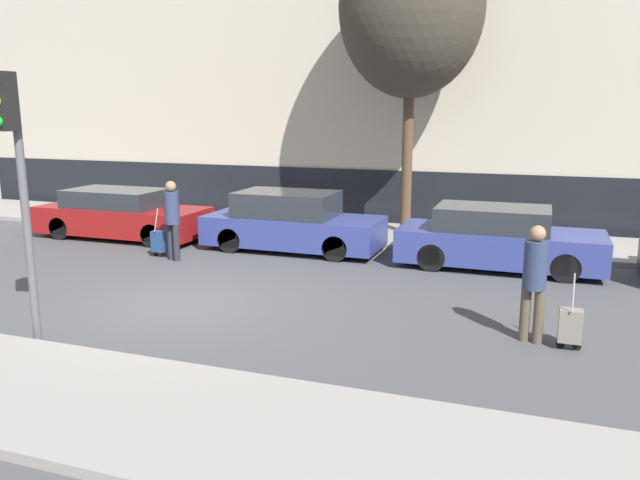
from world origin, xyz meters
TOP-DOWN VIEW (x-y plane):
  - ground_plane at (0.00, 0.00)m, footprint 80.00×80.00m
  - sidewalk_near at (0.00, -3.75)m, footprint 28.00×2.50m
  - sidewalk_far at (0.00, 7.00)m, footprint 28.00×3.00m
  - building_facade at (0.00, 10.61)m, footprint 28.00×2.88m
  - parked_car_0 at (-4.68, 4.56)m, footprint 4.64×1.72m
  - parked_car_1 at (0.20, 4.72)m, footprint 4.32×1.76m
  - parked_car_2 at (5.10, 4.58)m, footprint 4.33×1.72m
  - pedestrian_left at (-1.94, 2.81)m, footprint 0.34×0.34m
  - trolley_left at (-2.46, 3.00)m, footprint 0.34×0.29m
  - pedestrian_right at (5.91, 0.16)m, footprint 0.34×0.34m
  - trolley_right at (6.44, 0.02)m, footprint 0.34×0.29m
  - traffic_light at (-1.10, -2.36)m, footprint 0.28×0.47m
  - parked_bicycle at (-1.61, 7.08)m, footprint 1.77×0.06m
  - bare_tree_near_crossing at (2.49, 7.29)m, footprint 3.71×3.71m

SIDE VIEW (x-z plane):
  - ground_plane at x=0.00m, z-range 0.00..0.00m
  - sidewalk_near at x=0.00m, z-range 0.00..0.12m
  - sidewalk_far at x=0.00m, z-range 0.00..0.12m
  - trolley_right at x=6.44m, z-range -0.21..0.93m
  - trolley_left at x=-2.46m, z-range -0.21..0.94m
  - parked_bicycle at x=-1.61m, z-range 0.01..0.97m
  - parked_car_0 at x=-4.68m, z-range -0.03..1.27m
  - parked_car_2 at x=5.10m, z-range -0.04..1.31m
  - parked_car_1 at x=0.20m, z-range -0.05..1.39m
  - pedestrian_right at x=5.91m, z-range 0.12..1.89m
  - pedestrian_left at x=-1.94m, z-range 0.13..1.96m
  - traffic_light at x=-1.10m, z-range 0.83..4.74m
  - building_facade at x=0.00m, z-range -0.01..10.77m
  - bare_tree_near_crossing at x=2.49m, z-range 1.88..9.97m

